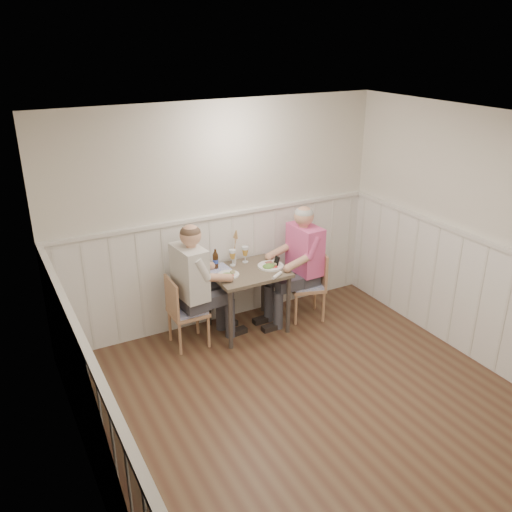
# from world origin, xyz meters

# --- Properties ---
(ground_plane) EXTENTS (4.50, 4.50, 0.00)m
(ground_plane) POSITION_xyz_m (0.00, 0.00, 0.00)
(ground_plane) COLOR #4C2E1F
(room_shell) EXTENTS (4.04, 4.54, 2.60)m
(room_shell) POSITION_xyz_m (0.00, 0.00, 1.52)
(room_shell) COLOR silver
(room_shell) RESTS_ON ground
(wainscot) EXTENTS (4.00, 4.49, 1.34)m
(wainscot) POSITION_xyz_m (0.00, 0.69, 0.69)
(wainscot) COLOR silver
(wainscot) RESTS_ON ground
(dining_table) EXTENTS (0.84, 0.70, 0.75)m
(dining_table) POSITION_xyz_m (0.14, 1.84, 0.64)
(dining_table) COLOR #4E443D
(dining_table) RESTS_ON ground
(chair_right) EXTENTS (0.50, 0.50, 0.85)m
(chair_right) POSITION_xyz_m (0.95, 1.75, 0.46)
(chair_right) COLOR #B07E56
(chair_right) RESTS_ON ground
(chair_left) EXTENTS (0.39, 0.39, 0.82)m
(chair_left) POSITION_xyz_m (-0.65, 1.85, 0.45)
(chair_left) COLOR #B07E56
(chair_left) RESTS_ON ground
(man_in_pink) EXTENTS (0.67, 0.47, 1.44)m
(man_in_pink) POSITION_xyz_m (0.84, 1.80, 0.60)
(man_in_pink) COLOR #3F3F47
(man_in_pink) RESTS_ON ground
(diner_cream) EXTENTS (0.70, 0.48, 1.44)m
(diner_cream) POSITION_xyz_m (-0.52, 1.83, 0.60)
(diner_cream) COLOR #3F3F47
(diner_cream) RESTS_ON ground
(plate_man) EXTENTS (0.30, 0.30, 0.08)m
(plate_man) POSITION_xyz_m (0.41, 1.80, 0.77)
(plate_man) COLOR white
(plate_man) RESTS_ON dining_table
(plate_diner) EXTENTS (0.24, 0.24, 0.06)m
(plate_diner) POSITION_xyz_m (-0.12, 1.81, 0.77)
(plate_diner) COLOR white
(plate_diner) RESTS_ON dining_table
(beer_glass_a) EXTENTS (0.08, 0.08, 0.20)m
(beer_glass_a) POSITION_xyz_m (0.22, 2.06, 0.88)
(beer_glass_a) COLOR silver
(beer_glass_a) RESTS_ON dining_table
(beer_glass_b) EXTENTS (0.08, 0.08, 0.19)m
(beer_glass_b) POSITION_xyz_m (0.05, 2.05, 0.88)
(beer_glass_b) COLOR silver
(beer_glass_b) RESTS_ON dining_table
(beer_bottle) EXTENTS (0.07, 0.07, 0.23)m
(beer_bottle) POSITION_xyz_m (-0.16, 2.06, 0.85)
(beer_bottle) COLOR black
(beer_bottle) RESTS_ON dining_table
(rolled_napkin) EXTENTS (0.17, 0.12, 0.04)m
(rolled_napkin) POSITION_xyz_m (0.35, 1.53, 0.77)
(rolled_napkin) COLOR white
(rolled_napkin) RESTS_ON dining_table
(grass_vase) EXTENTS (0.05, 0.05, 0.43)m
(grass_vase) POSITION_xyz_m (0.09, 2.09, 0.94)
(grass_vase) COLOR silver
(grass_vase) RESTS_ON dining_table
(gingham_mat) EXTENTS (0.31, 0.25, 0.01)m
(gingham_mat) POSITION_xyz_m (-0.16, 2.05, 0.75)
(gingham_mat) COLOR #4956AB
(gingham_mat) RESTS_ON dining_table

